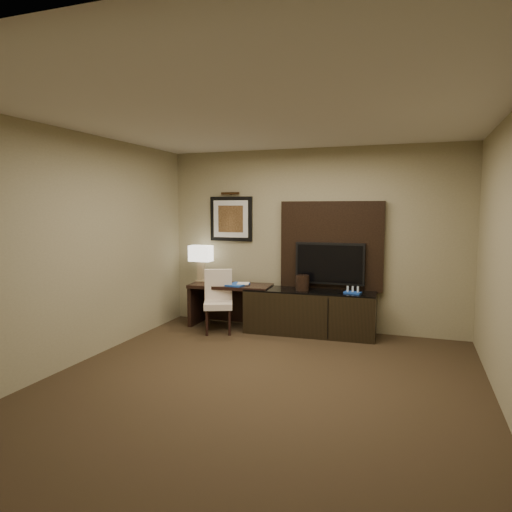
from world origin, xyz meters
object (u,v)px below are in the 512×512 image
at_px(tv, 330,263).
at_px(ice_bucket, 302,283).
at_px(credenza, 310,312).
at_px(desk_chair, 218,304).
at_px(desk_phone, 217,281).
at_px(minibar_tray, 353,290).
at_px(table_lamp, 201,263).
at_px(desk, 231,306).

relative_size(tv, ice_bucket, 4.57).
distance_m(credenza, desk_chair, 1.33).
distance_m(desk_chair, desk_phone, 0.46).
bearing_deg(credenza, minibar_tray, -4.72).
height_order(credenza, table_lamp, table_lamp).
relative_size(desk, desk_chair, 1.46).
distance_m(desk, tv, 1.64).
height_order(tv, desk_phone, tv).
bearing_deg(desk_phone, desk, 5.28).
bearing_deg(minibar_tray, tv, 149.19).
height_order(desk, tv, tv).
bearing_deg(credenza, desk_phone, 179.59).
bearing_deg(ice_bucket, minibar_tray, 0.35).
xyz_separation_m(table_lamp, ice_bucket, (1.68, -0.15, -0.21)).
distance_m(tv, ice_bucket, 0.49).
bearing_deg(desk_chair, desk_phone, 93.36).
xyz_separation_m(desk, tv, (1.48, 0.19, 0.69)).
xyz_separation_m(table_lamp, desk_phone, (0.35, -0.16, -0.25)).
relative_size(desk_phone, ice_bucket, 0.84).
height_order(credenza, desk_phone, desk_phone).
height_order(tv, minibar_tray, tv).
xyz_separation_m(credenza, table_lamp, (-1.79, 0.12, 0.64)).
bearing_deg(desk_phone, desk_chair, -71.42).
distance_m(desk_phone, minibar_tray, 2.05).
bearing_deg(tv, table_lamp, -177.93).
distance_m(credenza, minibar_tray, 0.71).
height_order(desk, desk_chair, desk_chair).
xyz_separation_m(desk, desk_phone, (-0.20, -0.05, 0.38)).
relative_size(tv, table_lamp, 1.68).
relative_size(table_lamp, desk_phone, 3.26).
height_order(desk_chair, minibar_tray, desk_chair).
xyz_separation_m(desk, table_lamp, (-0.56, 0.12, 0.63)).
xyz_separation_m(credenza, tv, (0.25, 0.19, 0.70)).
xyz_separation_m(credenza, desk_phone, (-1.44, -0.05, 0.39)).
height_order(credenza, ice_bucket, ice_bucket).
xyz_separation_m(table_lamp, minibar_tray, (2.40, -0.14, -0.28)).
bearing_deg(credenza, desk_chair, -166.01).
height_order(desk_phone, minibar_tray, desk_phone).
bearing_deg(desk, desk_chair, -100.84).
distance_m(desk, table_lamp, 0.85).
height_order(desk, desk_phone, desk_phone).
bearing_deg(minibar_tray, desk_phone, -179.46).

